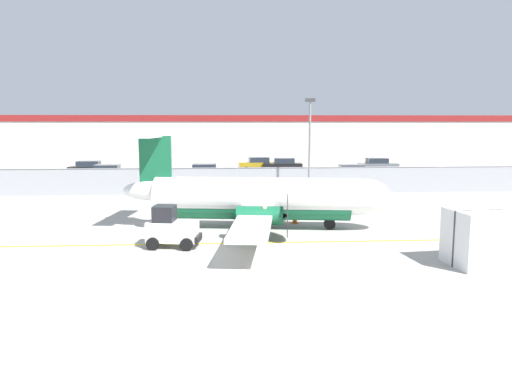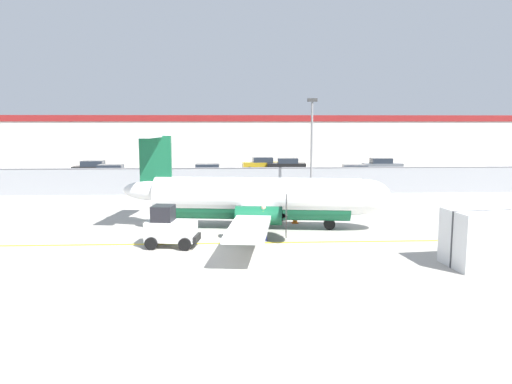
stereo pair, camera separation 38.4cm
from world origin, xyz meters
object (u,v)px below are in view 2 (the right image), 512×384
Objects in this scene: baggage_tug at (170,228)px; parked_car_3 at (209,172)px; commuter_airplane at (262,198)px; apron_light_pole at (312,140)px; ground_crew_worker at (263,221)px; parked_car_6 at (356,173)px; traffic_cone_near_right at (171,225)px; parked_car_0 at (94,169)px; parked_car_2 at (159,171)px; parked_car_4 at (262,164)px; cargo_container at (481,239)px; traffic_cone_near_left at (295,218)px; parked_car_5 at (287,165)px; parked_car_7 at (382,165)px; parked_car_1 at (112,173)px.

parked_car_3 is (0.68, 24.94, 0.04)m from baggage_tug.
apron_light_pole is (4.31, 10.52, 2.70)m from commuter_airplane.
baggage_tug is at bearing 100.42° from ground_crew_worker.
parked_car_6 is at bearing 70.74° from commuter_airplane.
parked_car_3 reaches higher than traffic_cone_near_right.
baggage_tug is at bearing -70.34° from parked_car_0.
ground_crew_worker is at bearing -109.56° from parked_car_6.
parked_car_2 and parked_car_4 have the same top height.
commuter_airplane is 2.88m from ground_crew_worker.
cargo_container is at bearing -121.33° from ground_crew_worker.
parked_car_0 is at bearing 125.50° from traffic_cone_near_left.
parked_car_5 is 1.01× the size of parked_car_7.
parked_car_6 is at bearing 79.29° from cargo_container.
commuter_airplane reaches higher than parked_car_3.
parked_car_4 is at bearing 171.81° from parked_car_7.
parked_car_7 is at bearing 63.98° from traffic_cone_near_left.
ground_crew_worker is at bearing 20.64° from baggage_tug.
parked_car_5 is at bearing -10.00° from ground_crew_worker.
commuter_airplane reaches higher than parked_car_6.
parked_car_6 is at bearing -2.83° from parked_car_2.
parked_car_6 is 11.12m from apron_light_pole.
baggage_tug reaches higher than ground_crew_worker.
parked_car_0 is at bearing 170.64° from parked_car_6.
commuter_airplane is 29.02m from parked_car_5.
parked_car_7 is (30.52, 2.22, 0.00)m from parked_car_0.
parked_car_3 is 1.00× the size of parked_car_7.
parked_car_1 is 17.18m from parked_car_4.
parked_car_0 is (-11.21, 29.53, 0.04)m from baggage_tug.
cargo_container is 26.98m from parked_car_6.
parked_car_6 is (8.04, -10.65, 0.00)m from parked_car_4.
baggage_tug is (-4.33, -3.71, -0.75)m from commuter_airplane.
parked_car_0 is at bearing 162.76° from parked_car_2.
cargo_container is at bearing -28.99° from traffic_cone_near_right.
parked_car_0 is 30.60m from parked_car_7.
commuter_airplane is 30.21m from parked_car_4.
baggage_tug reaches higher than parked_car_6.
commuter_airplane is 24.37m from parked_car_1.
traffic_cone_near_left is at bearing 86.45° from parked_car_4.
parked_car_7 is (7.00, 35.46, -0.21)m from cargo_container.
parked_car_1 is at bearing 148.50° from apron_light_pole.
traffic_cone_near_left is (2.02, 4.13, -0.64)m from ground_crew_worker.
commuter_airplane reaches higher than ground_crew_worker.
baggage_tug is at bearing -120.39° from parked_car_7.
commuter_airplane reaches higher than baggage_tug.
parked_car_6 is at bearing -119.73° from parked_car_7.
parked_car_7 is at bearing 63.95° from parked_car_6.
baggage_tug is 0.59× the size of parked_car_1.
apron_light_pole reaches higher than parked_car_0.
apron_light_pole is at bearing 50.51° from traffic_cone_near_right.
parked_car_5 is (13.09, 5.98, 0.00)m from parked_car_2.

